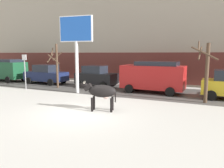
# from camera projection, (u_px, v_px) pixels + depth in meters

# --- Properties ---
(ground_plane) EXTENTS (120.00, 120.00, 0.00)m
(ground_plane) POSITION_uv_depth(u_px,v_px,m) (82.00, 113.00, 10.54)
(ground_plane) COLOR silver
(road_strip) EXTENTS (60.00, 5.60, 0.01)m
(road_strip) POSITION_uv_depth(u_px,v_px,m) (130.00, 90.00, 16.88)
(road_strip) COLOR #514F4C
(road_strip) RESTS_ON ground
(building_facade) EXTENTS (44.00, 6.10, 13.00)m
(building_facade) POSITION_uv_depth(u_px,v_px,m) (153.00, 19.00, 22.16)
(building_facade) COLOR #A39989
(building_facade) RESTS_ON ground
(cow_black) EXTENTS (1.93, 0.95, 1.54)m
(cow_black) POSITION_uv_depth(u_px,v_px,m) (101.00, 92.00, 10.78)
(cow_black) COLOR black
(cow_black) RESTS_ON ground
(billboard) EXTENTS (2.52, 0.54, 5.56)m
(billboard) POSITION_uv_depth(u_px,v_px,m) (76.00, 34.00, 15.30)
(billboard) COLOR silver
(billboard) RESTS_ON ground
(car_darkgreen_van) EXTENTS (4.65, 2.22, 2.32)m
(car_darkgreen_van) POSITION_uv_depth(u_px,v_px,m) (6.00, 69.00, 22.66)
(car_darkgreen_van) COLOR #194C2D
(car_darkgreen_van) RESTS_ON ground
(car_navy_sedan) EXTENTS (4.25, 2.07, 1.84)m
(car_navy_sedan) POSITION_uv_depth(u_px,v_px,m) (46.00, 74.00, 20.59)
(car_navy_sedan) COLOR #19234C
(car_navy_sedan) RESTS_ON ground
(car_black_hatchback) EXTENTS (3.55, 2.00, 1.86)m
(car_black_hatchback) POSITION_uv_depth(u_px,v_px,m) (96.00, 76.00, 18.51)
(car_black_hatchback) COLOR black
(car_black_hatchback) RESTS_ON ground
(car_red_van) EXTENTS (4.65, 2.22, 2.32)m
(car_red_van) POSITION_uv_depth(u_px,v_px,m) (153.00, 76.00, 15.88)
(car_red_van) COLOR red
(car_red_van) RESTS_ON ground
(pedestrian_near_billboard) EXTENTS (0.36, 0.24, 1.73)m
(pedestrian_near_billboard) POSITION_uv_depth(u_px,v_px,m) (92.00, 74.00, 21.48)
(pedestrian_near_billboard) COLOR #282833
(pedestrian_near_billboard) RESTS_ON ground
(bare_tree_left_lot) EXTENTS (1.45, 1.44, 3.65)m
(bare_tree_left_lot) POSITION_uv_depth(u_px,v_px,m) (206.00, 69.00, 12.39)
(bare_tree_left_lot) COLOR #4C3828
(bare_tree_left_lot) RESTS_ON ground
(bare_tree_far_back) EXTENTS (1.39, 1.35, 3.70)m
(bare_tree_far_back) POSITION_uv_depth(u_px,v_px,m) (56.00, 64.00, 18.07)
(bare_tree_far_back) COLOR #4C3828
(bare_tree_far_back) RESTS_ON ground
(street_sign) EXTENTS (0.44, 0.08, 2.82)m
(street_sign) POSITION_uv_depth(u_px,v_px,m) (25.00, 69.00, 17.20)
(street_sign) COLOR gray
(street_sign) RESTS_ON ground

